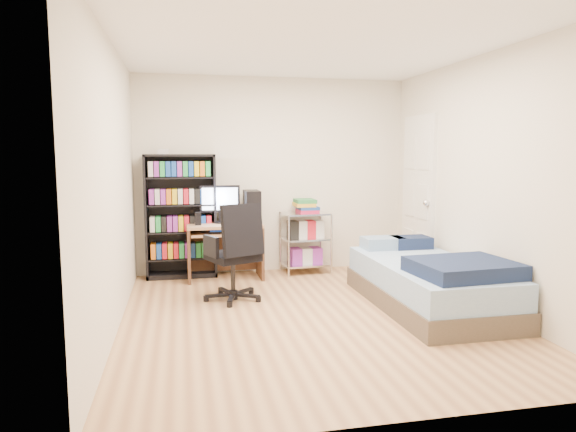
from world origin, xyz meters
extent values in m
cube|color=tan|center=(0.00, 0.00, -0.02)|extent=(3.50, 4.00, 0.04)
cube|color=white|center=(0.00, 0.00, 2.52)|extent=(3.50, 4.00, 0.04)
cube|color=beige|center=(0.00, 2.02, 1.25)|extent=(3.50, 0.04, 2.50)
cube|color=beige|center=(0.00, -2.02, 1.25)|extent=(3.50, 0.04, 2.50)
cube|color=beige|center=(-1.77, 0.00, 1.25)|extent=(0.04, 4.00, 2.50)
cube|color=beige|center=(1.77, 0.00, 1.25)|extent=(0.04, 4.00, 2.50)
cube|color=black|center=(-1.19, 1.84, 0.76)|extent=(0.86, 0.29, 1.52)
cube|color=black|center=(-1.19, 1.84, 0.24)|extent=(0.80, 0.27, 0.02)
cube|color=red|center=(-1.19, 1.83, 0.35)|extent=(0.74, 0.23, 0.18)
cube|color=black|center=(-1.19, 1.84, 0.57)|extent=(0.80, 0.27, 0.02)
cube|color=#16449F|center=(-1.19, 1.83, 0.68)|extent=(0.74, 0.23, 0.18)
cube|color=black|center=(-1.19, 1.84, 0.90)|extent=(0.80, 0.27, 0.02)
cube|color=gold|center=(-1.19, 1.83, 1.01)|extent=(0.74, 0.23, 0.18)
cube|color=black|center=(-1.19, 1.84, 1.24)|extent=(0.80, 0.27, 0.02)
cube|color=green|center=(-1.19, 1.83, 1.35)|extent=(0.74, 0.23, 0.18)
cube|color=silver|center=(-1.38, 1.84, 1.55)|extent=(0.13, 0.12, 0.06)
cube|color=#A87C56|center=(-0.67, 1.64, 0.66)|extent=(0.91, 0.50, 0.04)
cube|color=#33251B|center=(-1.11, 1.64, 0.32)|extent=(0.04, 0.50, 0.64)
cube|color=#33251B|center=(-0.24, 1.64, 0.32)|extent=(0.04, 0.50, 0.64)
cube|color=#33251B|center=(-0.67, 1.88, 0.34)|extent=(0.87, 0.03, 0.59)
cube|color=#A87C56|center=(-0.67, 1.57, 0.57)|extent=(0.82, 0.41, 0.02)
cube|color=black|center=(-0.67, 1.55, 0.59)|extent=(0.40, 0.14, 0.02)
cube|color=black|center=(-0.72, 1.74, 0.98)|extent=(0.49, 0.05, 0.33)
cube|color=#C8DFFA|center=(-0.72, 1.72, 0.98)|extent=(0.44, 0.01, 0.27)
cube|color=black|center=(-0.33, 1.69, 0.88)|extent=(0.18, 0.38, 0.40)
cube|color=black|center=(-0.99, 1.60, 0.76)|extent=(0.07, 0.07, 0.15)
cube|color=black|center=(-0.52, 1.55, 0.76)|extent=(0.07, 0.07, 0.15)
cylinder|color=black|center=(-0.67, 0.71, 0.26)|extent=(0.05, 0.05, 0.36)
cube|color=black|center=(-0.67, 0.71, 0.46)|extent=(0.60, 0.60, 0.08)
cube|color=black|center=(-0.59, 0.52, 0.76)|extent=(0.46, 0.30, 0.53)
cube|color=black|center=(-0.90, 0.61, 0.59)|extent=(0.15, 0.28, 0.21)
cube|color=black|center=(-0.44, 0.81, 0.59)|extent=(0.15, 0.28, 0.21)
cylinder|color=silver|center=(0.11, 1.54, 0.39)|extent=(0.03, 0.03, 0.78)
cylinder|color=silver|center=(0.67, 1.59, 0.39)|extent=(0.03, 0.03, 0.78)
cylinder|color=silver|center=(0.08, 1.94, 0.39)|extent=(0.03, 0.03, 0.78)
cylinder|color=silver|center=(0.64, 1.99, 0.39)|extent=(0.03, 0.03, 0.78)
cube|color=silver|center=(0.37, 1.76, 0.11)|extent=(0.60, 0.44, 0.02)
cube|color=silver|center=(0.37, 1.76, 0.45)|extent=(0.60, 0.44, 0.02)
cube|color=silver|center=(0.37, 1.76, 0.77)|extent=(0.60, 0.44, 0.02)
cube|color=#A31740|center=(0.37, 1.76, 0.87)|extent=(0.27, 0.33, 0.18)
cube|color=brown|center=(1.22, 0.06, 0.10)|extent=(1.02, 2.03, 0.20)
cube|color=#95B9DE|center=(1.22, 0.06, 0.33)|extent=(0.98, 1.99, 0.24)
cube|color=#141F3F|center=(1.27, -0.50, 0.51)|extent=(0.91, 0.77, 0.14)
cube|color=#A8CEEF|center=(1.07, 0.87, 0.51)|extent=(0.46, 0.30, 0.13)
cube|color=#141F3F|center=(1.40, 0.85, 0.51)|extent=(0.43, 0.30, 0.13)
cube|color=#3F2514|center=(1.22, 0.01, 0.46)|extent=(0.28, 0.22, 0.02)
cube|color=silver|center=(1.73, 1.35, 1.00)|extent=(0.05, 0.80, 2.00)
sphere|color=silver|center=(1.67, 1.03, 0.95)|extent=(0.08, 0.08, 0.08)
camera|label=1|loc=(-1.18, -4.57, 1.52)|focal=32.00mm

